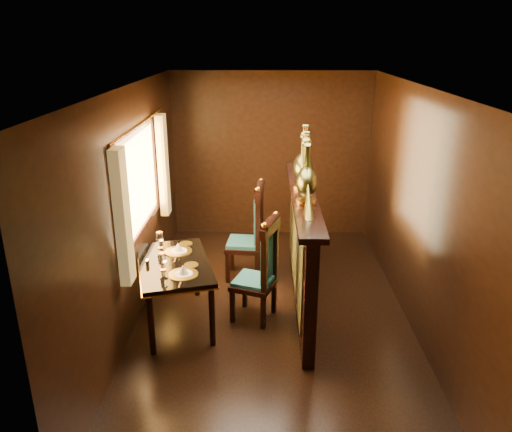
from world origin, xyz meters
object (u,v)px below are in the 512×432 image
(chair_left, at_px, (263,267))
(chair_right, at_px, (253,229))
(peacock_right, at_px, (303,156))
(dining_table, at_px, (174,268))
(peacock_left, at_px, (307,170))

(chair_left, height_order, chair_right, chair_right)
(peacock_right, bearing_deg, dining_table, -156.21)
(dining_table, distance_m, peacock_right, 1.85)
(chair_left, bearing_deg, dining_table, -156.18)
(dining_table, height_order, chair_right, chair_right)
(dining_table, bearing_deg, peacock_left, -12.62)
(chair_left, distance_m, peacock_right, 1.29)
(peacock_right, bearing_deg, chair_right, 139.11)
(chair_right, bearing_deg, peacock_left, -55.98)
(chair_left, xyz_separation_m, chair_right, (-0.13, 1.03, 0.04))
(chair_left, relative_size, chair_right, 0.95)
(chair_right, distance_m, peacock_right, 1.29)
(chair_left, bearing_deg, chair_right, 117.03)
(chair_right, xyz_separation_m, peacock_left, (0.56, -1.02, 1.04))
(dining_table, bearing_deg, chair_right, 37.48)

